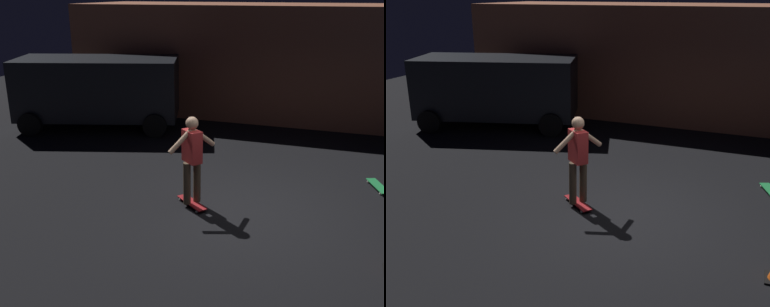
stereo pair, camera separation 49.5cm
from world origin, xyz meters
TOP-DOWN VIEW (x-y plane):
  - ground_plane at (0.00, 0.00)m, footprint 28.00×28.00m
  - low_building at (-1.19, 7.81)m, footprint 11.84×3.95m
  - parked_van at (-5.30, 4.20)m, footprint 4.95×3.28m
  - skateboard_ridden at (-1.01, 0.03)m, footprint 0.73×0.65m
  - skateboard_spare at (2.39, 1.97)m, footprint 0.46×0.80m
  - skater at (-1.01, 0.03)m, footprint 0.70×0.81m

SIDE VIEW (x-z plane):
  - ground_plane at x=0.00m, z-range 0.00..0.00m
  - skateboard_ridden at x=-1.01m, z-range 0.02..0.09m
  - skateboard_spare at x=2.39m, z-range 0.02..0.09m
  - skater at x=-1.01m, z-range 0.20..1.87m
  - parked_van at x=-5.30m, z-range 0.15..2.18m
  - low_building at x=-1.19m, z-range 0.00..3.45m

